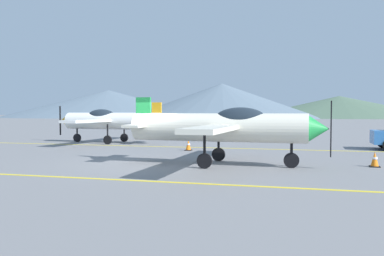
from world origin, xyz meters
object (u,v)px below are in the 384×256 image
(traffic_cone_side, at_px, (188,145))
(traffic_cone_front, at_px, (375,159))
(airplane_mid, at_px, (109,120))
(airplane_near, at_px, (225,127))

(traffic_cone_side, bearing_deg, traffic_cone_front, -26.79)
(airplane_mid, bearing_deg, airplane_near, -43.45)
(airplane_near, height_order, traffic_cone_front, airplane_near)
(airplane_near, relative_size, traffic_cone_side, 15.35)
(airplane_near, height_order, traffic_cone_side, airplane_near)
(airplane_near, bearing_deg, airplane_mid, 136.55)
(traffic_cone_front, bearing_deg, traffic_cone_side, 153.21)
(airplane_mid, relative_size, traffic_cone_front, 15.36)
(traffic_cone_side, bearing_deg, airplane_near, -61.20)
(airplane_near, xyz_separation_m, airplane_mid, (-9.37, 8.88, 0.00))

